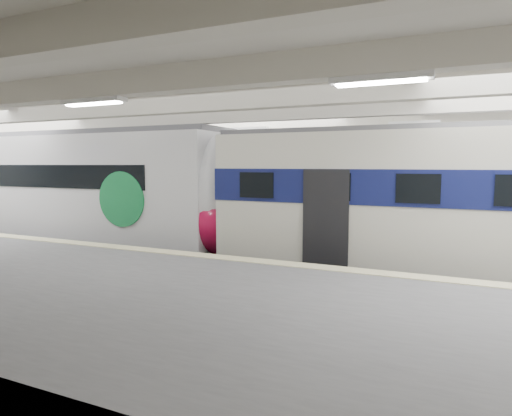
% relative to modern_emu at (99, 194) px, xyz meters
% --- Properties ---
extents(station_hall, '(36.00, 24.00, 5.75)m').
position_rel_modern_emu_xyz_m(station_hall, '(5.75, -1.74, 0.85)').
color(station_hall, black).
rests_on(station_hall, ground).
extents(modern_emu, '(15.38, 3.17, 4.88)m').
position_rel_modern_emu_xyz_m(modern_emu, '(0.00, 0.00, 0.00)').
color(modern_emu, silver).
rests_on(modern_emu, ground).
extents(older_rer, '(14.21, 3.14, 4.65)m').
position_rel_modern_emu_xyz_m(older_rer, '(13.23, 0.00, 0.04)').
color(older_rer, beige).
rests_on(older_rer, ground).
extents(far_train, '(13.79, 3.21, 4.39)m').
position_rel_modern_emu_xyz_m(far_train, '(-2.26, 5.50, -0.13)').
color(far_train, silver).
rests_on(far_train, ground).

